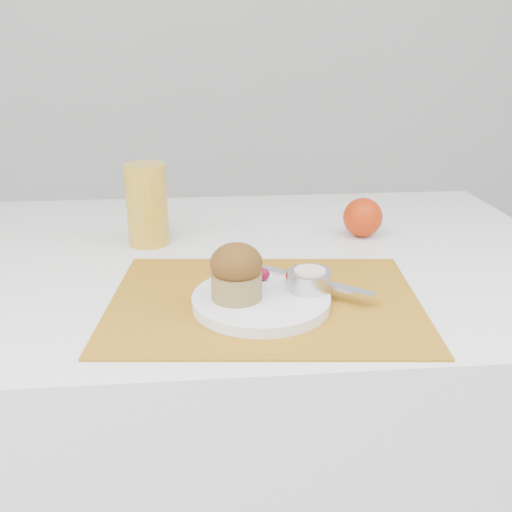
{
  "coord_description": "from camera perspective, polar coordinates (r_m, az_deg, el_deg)",
  "views": [
    {
      "loc": [
        -0.06,
        -0.91,
        1.12
      ],
      "look_at": [
        0.01,
        -0.09,
        0.8
      ],
      "focal_mm": 40.0,
      "sensor_mm": 36.0,
      "label": 1
    }
  ],
  "objects": [
    {
      "name": "muffin",
      "position": [
        0.8,
        -1.97,
        -1.6
      ],
      "size": [
        0.08,
        0.08,
        0.08
      ],
      "color": "olive",
      "rests_on": "plate"
    },
    {
      "name": "placemat",
      "position": [
        0.84,
        0.88,
        -4.53
      ],
      "size": [
        0.48,
        0.37,
        0.0
      ],
      "primitive_type": "cube",
      "rotation": [
        0.0,
        0.0,
        -0.09
      ],
      "color": "#A96E17",
      "rests_on": "table"
    },
    {
      "name": "cream",
      "position": [
        0.83,
        5.42,
        -1.56
      ],
      "size": [
        0.06,
        0.06,
        0.01
      ],
      "primitive_type": "cylinder",
      "rotation": [
        0.0,
        0.0,
        0.25
      ],
      "color": "silver",
      "rests_on": "ramekin"
    },
    {
      "name": "table",
      "position": [
        1.22,
        -1.27,
        -16.55
      ],
      "size": [
        1.2,
        0.8,
        0.75
      ],
      "primitive_type": "cube",
      "color": "white",
      "rests_on": "ground"
    },
    {
      "name": "butter_knife",
      "position": [
        0.87,
        5.2,
        -2.36
      ],
      "size": [
        0.18,
        0.15,
        0.01
      ],
      "primitive_type": "cube",
      "rotation": [
        0.0,
        0.0,
        -0.67
      ],
      "color": "silver",
      "rests_on": "plate"
    },
    {
      "name": "raspberry_near",
      "position": [
        0.87,
        0.72,
        -1.83
      ],
      "size": [
        0.02,
        0.02,
        0.02
      ],
      "primitive_type": "ellipsoid",
      "color": "#570219",
      "rests_on": "plate"
    },
    {
      "name": "orange",
      "position": [
        1.13,
        10.62,
        3.82
      ],
      "size": [
        0.08,
        0.08,
        0.08
      ],
      "primitive_type": "sphere",
      "color": "#C02F06",
      "rests_on": "table"
    },
    {
      "name": "plate",
      "position": [
        0.82,
        0.51,
        -4.46
      ],
      "size": [
        0.25,
        0.25,
        0.02
      ],
      "primitive_type": "cylinder",
      "rotation": [
        0.0,
        0.0,
        0.31
      ],
      "color": "white",
      "rests_on": "placemat"
    },
    {
      "name": "juice_glass",
      "position": [
        1.08,
        -10.85,
        5.05
      ],
      "size": [
        0.09,
        0.09,
        0.15
      ],
      "primitive_type": "cylinder",
      "rotation": [
        0.0,
        0.0,
        -0.27
      ],
      "color": "gold",
      "rests_on": "table"
    },
    {
      "name": "raspberry_far",
      "position": [
        0.86,
        3.61,
        -2.01
      ],
      "size": [
        0.02,
        0.02,
        0.02
      ],
      "primitive_type": "ellipsoid",
      "color": "#510402",
      "rests_on": "plate"
    },
    {
      "name": "ramekin",
      "position": [
        0.84,
        5.39,
        -2.42
      ],
      "size": [
        0.08,
        0.08,
        0.03
      ],
      "primitive_type": "cylinder",
      "rotation": [
        0.0,
        0.0,
        0.25
      ],
      "color": "#BAB9BE",
      "rests_on": "plate"
    }
  ]
}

